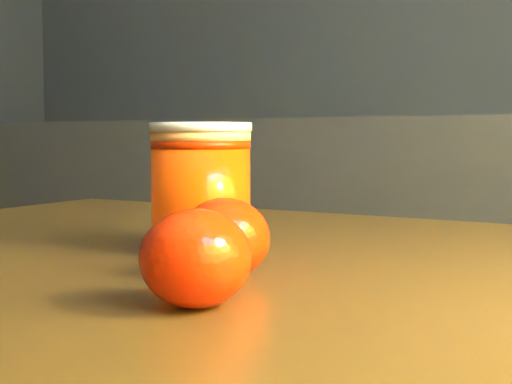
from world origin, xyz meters
The scene contains 6 objects.
kitchen_counter centered at (0.00, 1.45, 0.45)m, with size 3.15×0.60×0.90m, color #444549.
table centered at (0.83, 0.09, 0.66)m, with size 1.10×0.84×0.76m.
juice_glass centered at (0.76, 0.09, 0.81)m, with size 0.09×0.09×0.11m.
orange_front centered at (0.85, 0.03, 0.79)m, with size 0.07×0.07×0.06m, color #FF2A05.
orange_back centered at (0.77, 0.09, 0.79)m, with size 0.07×0.07×0.06m, color #FF2A05.
orange_extra centered at (0.89, -0.05, 0.79)m, with size 0.07×0.07×0.06m, color #FF2A05.
Camera 1 is at (1.17, -0.36, 0.86)m, focal length 50.00 mm.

